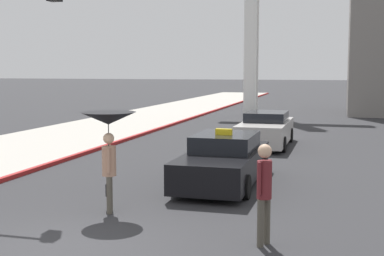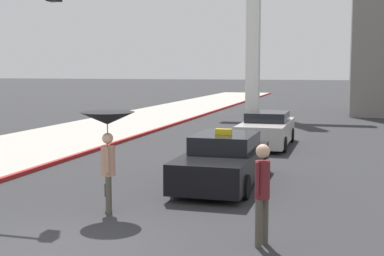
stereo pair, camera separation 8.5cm
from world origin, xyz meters
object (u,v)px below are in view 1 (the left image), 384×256
at_px(pedestrian_with_umbrella, 108,129).
at_px(pedestrian_man, 264,186).
at_px(sedan_red, 266,130).
at_px(taxi, 224,161).

xyz_separation_m(pedestrian_with_umbrella, pedestrian_man, (3.53, -1.28, -0.76)).
distance_m(sedan_red, pedestrian_with_umbrella, 11.28).
relative_size(taxi, pedestrian_man, 2.61).
bearing_deg(pedestrian_with_umbrella, sedan_red, -30.80).
bearing_deg(pedestrian_man, taxi, -136.93).
height_order(pedestrian_with_umbrella, pedestrian_man, pedestrian_with_umbrella).
relative_size(taxi, pedestrian_with_umbrella, 2.16).
bearing_deg(sedan_red, pedestrian_with_umbrella, 80.34).
bearing_deg(pedestrian_with_umbrella, pedestrian_man, -131.06).
distance_m(taxi, sedan_red, 7.57).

